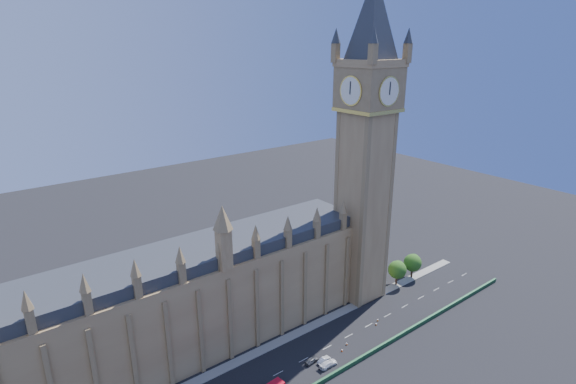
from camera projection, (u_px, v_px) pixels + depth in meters
ground at (291, 366)px, 111.14m from camera, size 400.00×400.00×0.00m
palace_westminster at (154, 313)px, 108.80m from camera, size 120.00×20.00×28.00m
elizabeth_tower at (367, 123)px, 126.39m from camera, size 20.59×20.59×105.00m
kerb_north at (269, 347)px, 118.25m from camera, size 160.00×3.00×0.16m
tree_east_near at (398, 269)px, 147.17m from camera, size 6.00×6.00×8.50m
tree_east_far at (413, 262)px, 151.80m from camera, size 6.00×6.00×8.50m
car_grey at (312, 360)px, 112.27m from camera, size 4.12×2.02×1.35m
car_silver at (324, 360)px, 112.51m from camera, size 4.03×1.82×1.28m
car_white at (328, 364)px, 110.99m from camera, size 5.13×2.17×1.48m
cone_a at (347, 344)px, 118.96m from camera, size 0.53×0.53×0.74m
cone_b at (376, 324)px, 127.31m from camera, size 0.59×0.59×0.75m
cone_c at (378, 320)px, 129.19m from camera, size 0.49×0.49×0.73m
cone_d at (342, 350)px, 116.45m from camera, size 0.50×0.50×0.73m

